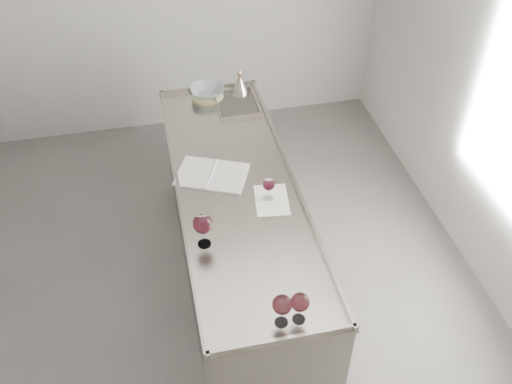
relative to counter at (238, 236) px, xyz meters
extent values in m
cube|color=#514E4C|center=(-0.50, -0.30, -0.48)|extent=(4.50, 5.00, 0.02)
cube|color=gray|center=(0.00, 0.00, -0.01)|extent=(0.75, 2.40, 0.92)
cube|color=gray|center=(0.00, 0.00, 0.46)|extent=(0.77, 2.42, 0.02)
cube|color=gray|center=(0.00, -1.19, 0.48)|extent=(0.77, 0.02, 0.03)
cube|color=gray|center=(0.00, 1.19, 0.48)|extent=(0.77, 0.02, 0.03)
cube|color=gray|center=(-0.37, 0.00, 0.48)|extent=(0.02, 2.42, 0.03)
cube|color=gray|center=(0.36, 0.00, 0.48)|extent=(0.02, 2.42, 0.03)
cube|color=#595654|center=(0.17, 0.92, 0.46)|extent=(0.30, 0.38, 0.01)
cylinder|color=white|center=(-0.28, -0.47, 0.47)|extent=(0.08, 0.08, 0.00)
cylinder|color=white|center=(-0.28, -0.47, 0.53)|extent=(0.01, 0.01, 0.11)
ellipsoid|color=white|center=(-0.28, -0.47, 0.63)|extent=(0.11, 0.11, 0.12)
cylinder|color=#350712|center=(-0.28, -0.47, 0.60)|extent=(0.08, 0.08, 0.02)
cylinder|color=white|center=(0.11, -1.08, 0.47)|extent=(0.07, 0.07, 0.00)
cylinder|color=white|center=(0.11, -1.08, 0.52)|extent=(0.01, 0.01, 0.09)
ellipsoid|color=white|center=(0.11, -1.08, 0.60)|extent=(0.09, 0.09, 0.10)
cylinder|color=#3A070D|center=(0.11, -1.08, 0.58)|extent=(0.07, 0.07, 0.02)
cylinder|color=white|center=(0.02, -1.08, 0.47)|extent=(0.07, 0.07, 0.00)
cylinder|color=white|center=(0.02, -1.08, 0.52)|extent=(0.01, 0.01, 0.09)
ellipsoid|color=white|center=(0.02, -1.08, 0.61)|extent=(0.10, 0.10, 0.10)
cylinder|color=#37070D|center=(0.02, -1.08, 0.59)|extent=(0.07, 0.07, 0.02)
cylinder|color=white|center=(0.17, -0.17, 0.47)|extent=(0.06, 0.06, 0.00)
cylinder|color=white|center=(0.17, -0.17, 0.51)|extent=(0.01, 0.01, 0.08)
ellipsoid|color=white|center=(0.17, -0.17, 0.58)|extent=(0.08, 0.08, 0.08)
cylinder|color=#320612|center=(0.17, -0.17, 0.57)|extent=(0.06, 0.06, 0.02)
cube|color=silver|center=(-0.24, 0.18, 0.47)|extent=(0.32, 0.37, 0.01)
cube|color=silver|center=(-0.04, 0.08, 0.47)|extent=(0.32, 0.37, 0.01)
cylinder|color=white|center=(-0.14, 0.13, 0.48)|extent=(0.14, 0.29, 0.01)
cube|color=white|center=(0.19, -0.19, 0.47)|extent=(0.24, 0.31, 0.00)
cylinder|color=#C3BE7E|center=(-0.02, 1.08, 0.48)|extent=(0.25, 0.25, 0.02)
imported|color=gray|center=(-0.02, 1.08, 0.52)|extent=(0.28, 0.28, 0.06)
cone|color=#A59F93|center=(0.24, 1.08, 0.53)|extent=(0.15, 0.15, 0.13)
cylinder|color=#A59F93|center=(0.24, 1.08, 0.61)|extent=(0.03, 0.03, 0.03)
cylinder|color=#B07430|center=(0.24, 1.08, 0.64)|extent=(0.04, 0.04, 0.02)
cone|color=#A59F93|center=(0.24, 1.08, 0.67)|extent=(0.03, 0.03, 0.04)
camera|label=1|loc=(-0.46, -2.72, 2.83)|focal=40.00mm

